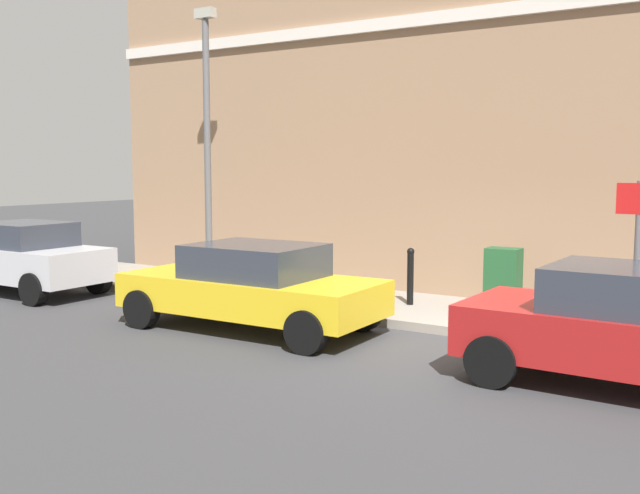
# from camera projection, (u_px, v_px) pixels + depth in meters

# --- Properties ---
(ground) EXTENTS (80.00, 80.00, 0.00)m
(ground) POSITION_uv_depth(u_px,v_px,m) (452.00, 347.00, 10.65)
(ground) COLOR #38383A
(sidewalk) EXTENTS (2.57, 30.00, 0.15)m
(sidewalk) POSITION_uv_depth(u_px,v_px,m) (222.00, 288.00, 15.45)
(sidewalk) COLOR gray
(sidewalk) RESTS_ON ground
(corner_building) EXTENTS (7.38, 12.02, 8.02)m
(corner_building) POSITION_uv_depth(u_px,v_px,m) (410.00, 112.00, 18.08)
(corner_building) COLOR #937256
(corner_building) RESTS_ON ground
(car_red) EXTENTS (1.97, 3.96, 1.47)m
(car_red) POSITION_uv_depth(u_px,v_px,m) (633.00, 327.00, 8.55)
(car_red) COLOR maroon
(car_red) RESTS_ON ground
(car_yellow) EXTENTS (1.99, 4.35, 1.41)m
(car_yellow) POSITION_uv_depth(u_px,v_px,m) (252.00, 286.00, 11.71)
(car_yellow) COLOR gold
(car_yellow) RESTS_ON ground
(car_silver) EXTENTS (1.81, 3.99, 1.49)m
(car_silver) POSITION_uv_depth(u_px,v_px,m) (22.00, 257.00, 15.15)
(car_silver) COLOR #B7B7BC
(car_silver) RESTS_ON ground
(utility_cabinet) EXTENTS (0.46, 0.61, 1.15)m
(utility_cabinet) POSITION_uv_depth(u_px,v_px,m) (503.00, 285.00, 12.08)
(utility_cabinet) COLOR #1E4C28
(utility_cabinet) RESTS_ON sidewalk
(bollard_near_cabinet) EXTENTS (0.14, 0.14, 1.04)m
(bollard_near_cabinet) POSITION_uv_depth(u_px,v_px,m) (410.00, 274.00, 13.10)
(bollard_near_cabinet) COLOR black
(bollard_near_cabinet) RESTS_ON sidewalk
(bollard_far_kerb) EXTENTS (0.14, 0.14, 1.04)m
(bollard_far_kerb) POSITION_uv_depth(u_px,v_px,m) (311.00, 276.00, 12.94)
(bollard_far_kerb) COLOR black
(bollard_far_kerb) RESTS_ON sidewalk
(street_sign) EXTENTS (0.08, 0.60, 2.30)m
(street_sign) POSITION_uv_depth(u_px,v_px,m) (637.00, 237.00, 10.17)
(street_sign) COLOR #59595B
(street_sign) RESTS_ON sidewalk
(lamppost) EXTENTS (0.20, 0.44, 5.72)m
(lamppost) POSITION_uv_depth(u_px,v_px,m) (207.00, 135.00, 15.09)
(lamppost) COLOR #59595B
(lamppost) RESTS_ON sidewalk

